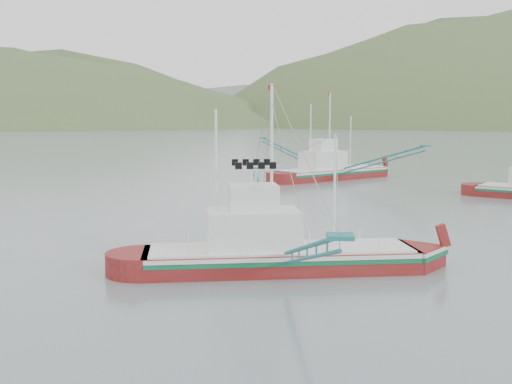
{
  "coord_description": "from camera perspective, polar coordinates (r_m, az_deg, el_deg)",
  "views": [
    {
      "loc": [
        2.14,
        -31.45,
        7.77
      ],
      "look_at": [
        0.0,
        6.0,
        3.2
      ],
      "focal_mm": 45.0,
      "sensor_mm": 36.0,
      "label": 1
    }
  ],
  "objects": [
    {
      "name": "ground",
      "position": [
        32.47,
        -0.61,
        -6.9
      ],
      "size": [
        1200.0,
        1200.0,
        0.0
      ],
      "primitive_type": "plane",
      "color": "slate",
      "rests_on": "ground"
    },
    {
      "name": "main_boat",
      "position": [
        31.95,
        1.87,
        -4.03
      ],
      "size": [
        13.99,
        24.41,
        9.96
      ],
      "rotation": [
        0.0,
        0.0,
        0.17
      ],
      "color": "maroon",
      "rests_on": "ground"
    },
    {
      "name": "bg_boat_far",
      "position": [
        77.43,
        6.75,
        2.91
      ],
      "size": [
        21.71,
        23.67,
        11.09
      ],
      "rotation": [
        0.0,
        0.0,
        0.7
      ],
      "color": "maroon",
      "rests_on": "ground"
    },
    {
      "name": "headland_left",
      "position": [
        431.83,
        -21.77,
        5.42
      ],
      "size": [
        448.0,
        308.0,
        210.0
      ],
      "primitive_type": "ellipsoid",
      "color": "#465B2F",
      "rests_on": "ground"
    },
    {
      "name": "ridge_distant",
      "position": [
        592.16,
        6.01,
        6.16
      ],
      "size": [
        960.0,
        400.0,
        240.0
      ],
      "primitive_type": "ellipsoid",
      "color": "slate",
      "rests_on": "ground"
    }
  ]
}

